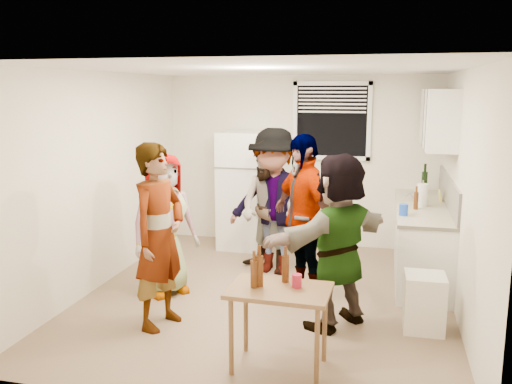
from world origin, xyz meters
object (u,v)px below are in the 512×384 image
(red_cup, at_px, (297,287))
(guest_orange, at_px, (336,324))
(kettle, at_px, (418,201))
(beer_bottle_counter, at_px, (416,209))
(refrigerator, at_px, (245,190))
(trash_bin, at_px, (424,305))
(guest_back_right, at_px, (274,271))
(guest_grey, at_px, (166,292))
(guest_back_left, at_px, (268,271))
(blue_cup, at_px, (403,215))
(guest_stripe, at_px, (162,324))
(beer_bottle_table, at_px, (259,286))
(wine_bottle, at_px, (424,194))
(serving_table, at_px, (279,367))
(guest_black, at_px, (301,297))

(red_cup, distance_m, guest_orange, 1.17)
(kettle, height_order, beer_bottle_counter, beer_bottle_counter)
(refrigerator, xyz_separation_m, red_cup, (1.32, -3.34, -0.15))
(trash_bin, xyz_separation_m, guest_back_right, (-1.76, 1.33, -0.25))
(refrigerator, height_order, guest_grey, refrigerator)
(guest_orange, bearing_deg, red_cup, 22.59)
(guest_back_left, relative_size, guest_back_right, 0.89)
(blue_cup, height_order, guest_stripe, blue_cup)
(blue_cup, height_order, red_cup, blue_cup)
(beer_bottle_counter, relative_size, guest_orange, 0.12)
(beer_bottle_table, bearing_deg, guest_back_left, 100.60)
(wine_bottle, bearing_deg, kettle, -100.63)
(red_cup, height_order, guest_orange, red_cup)
(beer_bottle_table, distance_m, guest_back_right, 2.49)
(refrigerator, distance_m, serving_table, 3.70)
(beer_bottle_table, bearing_deg, guest_orange, 59.55)
(guest_grey, bearing_deg, beer_bottle_counter, -29.03)
(guest_back_left, distance_m, guest_back_right, 0.08)
(guest_grey, bearing_deg, guest_back_left, -3.79)
(trash_bin, height_order, serving_table, trash_bin)
(blue_cup, xyz_separation_m, guest_back_left, (-1.63, 0.35, -0.90))
(wine_bottle, height_order, guest_black, wine_bottle)
(trash_bin, height_order, guest_black, trash_bin)
(kettle, height_order, serving_table, kettle)
(refrigerator, bearing_deg, guest_black, -57.92)
(guest_stripe, height_order, guest_black, guest_black)
(kettle, height_order, guest_black, kettle)
(guest_grey, height_order, guest_back_left, guest_back_left)
(beer_bottle_counter, height_order, guest_black, beer_bottle_counter)
(blue_cup, height_order, serving_table, blue_cup)
(refrigerator, height_order, guest_stripe, refrigerator)
(refrigerator, bearing_deg, trash_bin, -44.42)
(trash_bin, xyz_separation_m, guest_grey, (-2.82, 0.34, -0.25))
(kettle, height_order, guest_orange, kettle)
(beer_bottle_counter, bearing_deg, guest_back_right, -178.82)
(beer_bottle_counter, relative_size, guest_stripe, 0.11)
(wine_bottle, height_order, beer_bottle_counter, wine_bottle)
(guest_back_right, bearing_deg, trash_bin, -25.38)
(blue_cup, distance_m, guest_back_right, 1.83)
(red_cup, distance_m, guest_back_right, 2.51)
(red_cup, distance_m, guest_stripe, 1.66)
(guest_black, bearing_deg, guest_orange, -6.14)
(blue_cup, xyz_separation_m, guest_back_right, (-1.56, 0.34, -0.90))
(serving_table, bearing_deg, guest_back_left, 104.48)
(serving_table, xyz_separation_m, guest_back_left, (-0.62, 2.39, 0.00))
(blue_cup, xyz_separation_m, serving_table, (-1.01, -2.04, -0.90))
(guest_stripe, xyz_separation_m, guest_back_right, (0.75, 1.82, 0.00))
(guest_grey, distance_m, guest_back_right, 1.45)
(beer_bottle_table, height_order, guest_stripe, beer_bottle_table)
(guest_back_left, bearing_deg, guest_back_right, 16.63)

